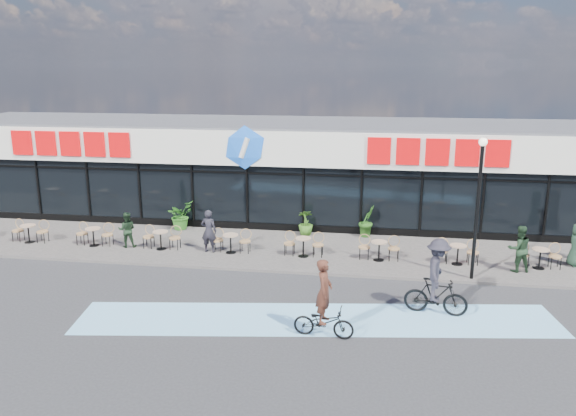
{
  "coord_description": "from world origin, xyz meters",
  "views": [
    {
      "loc": [
        5.48,
        -16.55,
        7.23
      ],
      "look_at": [
        2.37,
        3.5,
        2.04
      ],
      "focal_mm": 35.0,
      "sensor_mm": 36.0,
      "label": 1
    }
  ],
  "objects": [
    {
      "name": "ground",
      "position": [
        0.0,
        0.0,
        0.0
      ],
      "size": [
        120.0,
        120.0,
        0.0
      ],
      "primitive_type": "plane",
      "color": "#28282B",
      "rests_on": "ground"
    },
    {
      "name": "bistro_set_2",
      "position": [
        -5.64,
        3.77,
        0.56
      ],
      "size": [
        1.54,
        0.62,
        0.9
      ],
      "color": "tan",
      "rests_on": "sidewalk"
    },
    {
      "name": "bistro_set_3",
      "position": [
        -2.78,
        3.77,
        0.56
      ],
      "size": [
        1.54,
        0.62,
        0.9
      ],
      "color": "tan",
      "rests_on": "sidewalk"
    },
    {
      "name": "cyclist_a",
      "position": [
        4.29,
        -2.56,
        0.77
      ],
      "size": [
        1.71,
        0.73,
        2.24
      ],
      "color": "black",
      "rests_on": "ground"
    },
    {
      "name": "bistro_set_4",
      "position": [
        0.08,
        3.77,
        0.56
      ],
      "size": [
        1.54,
        0.62,
        0.9
      ],
      "color": "tan",
      "rests_on": "sidewalk"
    },
    {
      "name": "potted_plant_left",
      "position": [
        -2.97,
        6.53,
        0.73
      ],
      "size": [
        1.31,
        1.4,
        1.27
      ],
      "primitive_type": "imported",
      "rotation": [
        0.0,
        0.0,
        1.24
      ],
      "color": "#2D6B1E",
      "rests_on": "sidewalk"
    },
    {
      "name": "pedestrian_b",
      "position": [
        12.85,
        4.19,
        0.89
      ],
      "size": [
        0.63,
        0.85,
        1.59
      ],
      "primitive_type": "imported",
      "rotation": [
        0.0,
        0.0,
        1.74
      ],
      "color": "#1D3425",
      "rests_on": "sidewalk"
    },
    {
      "name": "patron_right",
      "position": [
        -4.21,
        3.75,
        0.82
      ],
      "size": [
        0.82,
        0.71,
        1.44
      ],
      "primitive_type": "imported",
      "rotation": [
        0.0,
        0.0,
        3.41
      ],
      "color": "black",
      "rests_on": "sidewalk"
    },
    {
      "name": "potted_plant_mid",
      "position": [
        2.68,
        6.48,
        0.65
      ],
      "size": [
        0.78,
        0.78,
        1.1
      ],
      "primitive_type": "imported",
      "rotation": [
        0.0,
        0.0,
        3.45
      ],
      "color": "#325C1A",
      "rests_on": "sidewalk"
    },
    {
      "name": "potted_plant_right",
      "position": [
        5.27,
        6.69,
        0.77
      ],
      "size": [
        0.92,
        0.95,
        1.34
      ],
      "primitive_type": "imported",
      "rotation": [
        0.0,
        0.0,
        0.94
      ],
      "color": "#265618",
      "rests_on": "sidewalk"
    },
    {
      "name": "bistro_set_1",
      "position": [
        -8.49,
        3.77,
        0.56
      ],
      "size": [
        1.54,
        0.62,
        0.9
      ],
      "color": "tan",
      "rests_on": "sidewalk"
    },
    {
      "name": "pedestrian_c",
      "position": [
        10.65,
        3.27,
        0.94
      ],
      "size": [
        0.93,
        0.8,
        1.68
      ],
      "primitive_type": "imported",
      "rotation": [
        0.0,
        0.0,
        3.35
      ],
      "color": "black",
      "rests_on": "sidewalk"
    },
    {
      "name": "patron_left",
      "position": [
        -0.78,
        3.65,
        0.95
      ],
      "size": [
        0.64,
        0.45,
        1.7
      ],
      "primitive_type": "imported",
      "rotation": [
        0.0,
        0.0,
        3.08
      ],
      "color": "black",
      "rests_on": "sidewalk"
    },
    {
      "name": "bistro_set_6",
      "position": [
        5.79,
        3.77,
        0.56
      ],
      "size": [
        1.54,
        0.62,
        0.9
      ],
      "color": "tan",
      "rests_on": "sidewalk"
    },
    {
      "name": "cyclist_b",
      "position": [
        7.45,
        -0.59,
        1.06
      ],
      "size": [
        1.92,
        1.32,
        2.34
      ],
      "color": "black",
      "rests_on": "ground"
    },
    {
      "name": "bistro_set_5",
      "position": [
        2.93,
        3.77,
        0.56
      ],
      "size": [
        1.54,
        0.62,
        0.9
      ],
      "color": "tan",
      "rests_on": "sidewalk"
    },
    {
      "name": "bistro_set_8",
      "position": [
        11.5,
        3.77,
        0.56
      ],
      "size": [
        1.54,
        0.62,
        0.9
      ],
      "color": "tan",
      "rests_on": "sidewalk"
    },
    {
      "name": "bike_lane",
      "position": [
        4.0,
        -1.5,
        0.01
      ],
      "size": [
        14.17,
        4.13,
        0.01
      ],
      "primitive_type": "cube",
      "rotation": [
        0.0,
        0.0,
        0.14
      ],
      "color": "#76B7DF",
      "rests_on": "ground"
    },
    {
      "name": "sidewalk",
      "position": [
        0.0,
        4.5,
        0.05
      ],
      "size": [
        44.0,
        5.0,
        0.1
      ],
      "primitive_type": "cube",
      "color": "#5C5752",
      "rests_on": "ground"
    },
    {
      "name": "bistro_set_7",
      "position": [
        8.64,
        3.77,
        0.56
      ],
      "size": [
        1.54,
        0.62,
        0.9
      ],
      "color": "tan",
      "rests_on": "sidewalk"
    },
    {
      "name": "building",
      "position": [
        -0.0,
        9.93,
        2.34
      ],
      "size": [
        30.6,
        6.57,
        4.75
      ],
      "color": "black",
      "rests_on": "ground"
    },
    {
      "name": "lamp_post",
      "position": [
        8.95,
        2.3,
        3.0
      ],
      "size": [
        0.28,
        0.28,
        4.85
      ],
      "color": "black",
      "rests_on": "sidewalk"
    }
  ]
}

